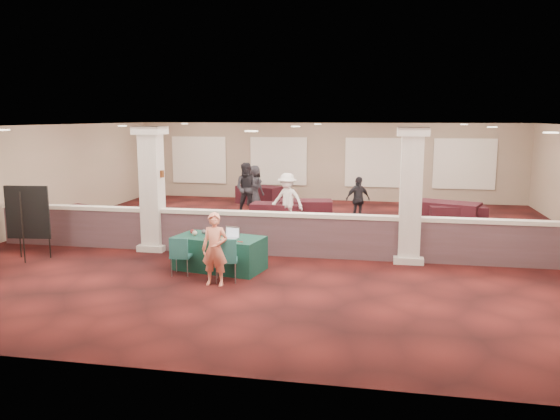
% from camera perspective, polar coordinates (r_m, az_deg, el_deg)
% --- Properties ---
extents(ground, '(16.00, 16.00, 0.00)m').
position_cam_1_polar(ground, '(15.17, 1.58, -3.39)').
color(ground, '#4B1412').
rests_on(ground, ground).
extents(wall_back, '(16.00, 0.04, 3.20)m').
position_cam_1_polar(wall_back, '(22.78, 4.82, 5.05)').
color(wall_back, gray).
rests_on(wall_back, ground).
extents(wall_front, '(16.00, 0.04, 3.20)m').
position_cam_1_polar(wall_front, '(7.23, -8.57, -5.12)').
color(wall_front, gray).
rests_on(wall_front, ground).
extents(wall_left, '(0.04, 16.00, 3.20)m').
position_cam_1_polar(wall_left, '(17.98, -24.49, 2.97)').
color(wall_left, gray).
rests_on(wall_left, ground).
extents(ceiling, '(16.00, 16.00, 0.02)m').
position_cam_1_polar(ceiling, '(14.78, 1.64, 8.78)').
color(ceiling, white).
rests_on(ceiling, wall_back).
extents(partition_wall, '(15.60, 0.28, 1.10)m').
position_cam_1_polar(partition_wall, '(13.60, 0.58, -2.47)').
color(partition_wall, '#4C3437').
rests_on(partition_wall, ground).
extents(column_left, '(0.72, 0.72, 3.20)m').
position_cam_1_polar(column_left, '(14.45, -13.22, 2.29)').
color(column_left, beige).
rests_on(column_left, ground).
extents(column_right, '(0.72, 0.72, 3.20)m').
position_cam_1_polar(column_right, '(13.23, 13.49, 1.62)').
color(column_right, beige).
rests_on(column_right, ground).
extents(sconce_left, '(0.12, 0.12, 0.18)m').
position_cam_1_polar(sconce_left, '(14.52, -14.29, 3.73)').
color(sconce_left, brown).
rests_on(sconce_left, column_left).
extents(sconce_right, '(0.12, 0.12, 0.18)m').
position_cam_1_polar(sconce_right, '(14.29, -12.25, 3.71)').
color(sconce_right, brown).
rests_on(sconce_right, column_left).
extents(near_table, '(2.14, 1.37, 0.76)m').
position_cam_1_polar(near_table, '(12.52, -6.35, -4.49)').
color(near_table, '#0D322C').
rests_on(near_table, ground).
extents(conf_chair_main, '(0.58, 0.58, 0.95)m').
position_cam_1_polar(conf_chair_main, '(11.49, -5.69, -4.83)').
color(conf_chair_main, '#205E5C').
rests_on(conf_chair_main, ground).
extents(conf_chair_side, '(0.46, 0.46, 0.86)m').
position_cam_1_polar(conf_chair_side, '(12.14, -10.38, -4.42)').
color(conf_chair_side, '#205E5C').
rests_on(conf_chair_side, ground).
extents(easel_board, '(1.07, 0.58, 1.82)m').
position_cam_1_polar(easel_board, '(14.42, -24.88, -0.30)').
color(easel_board, black).
rests_on(easel_board, ground).
extents(woman, '(0.56, 0.39, 1.52)m').
position_cam_1_polar(woman, '(11.29, -6.82, -4.08)').
color(woman, '#FF8F6E').
rests_on(woman, ground).
extents(far_table_front_left, '(2.00, 1.49, 0.73)m').
position_cam_1_polar(far_table_front_left, '(17.59, -19.65, -0.93)').
color(far_table_front_left, black).
rests_on(far_table_front_left, ground).
extents(far_table_front_center, '(1.62, 0.83, 0.65)m').
position_cam_1_polar(far_table_front_center, '(17.87, -0.43, -0.32)').
color(far_table_front_center, black).
rests_on(far_table_front_center, ground).
extents(far_table_front_right, '(1.79, 1.01, 0.69)m').
position_cam_1_polar(far_table_front_right, '(18.01, 17.98, -0.65)').
color(far_table_front_right, black).
rests_on(far_table_front_right, ground).
extents(far_table_back_left, '(1.95, 1.43, 0.71)m').
position_cam_1_polar(far_table_back_left, '(21.86, -2.17, 1.59)').
color(far_table_back_left, black).
rests_on(far_table_back_left, ground).
extents(far_table_back_center, '(1.84, 1.11, 0.70)m').
position_cam_1_polar(far_table_back_center, '(18.23, 2.72, -0.06)').
color(far_table_back_center, black).
rests_on(far_table_back_center, ground).
extents(far_table_back_right, '(2.12, 1.57, 0.77)m').
position_cam_1_polar(far_table_back_right, '(18.17, 17.14, -0.40)').
color(far_table_back_right, black).
rests_on(far_table_back_right, ground).
extents(attendee_a, '(0.91, 0.53, 1.85)m').
position_cam_1_polar(attendee_a, '(19.34, -3.43, 2.23)').
color(attendee_a, black).
rests_on(attendee_a, ground).
extents(attendee_b, '(1.17, 0.77, 1.69)m').
position_cam_1_polar(attendee_b, '(17.32, 0.76, 1.09)').
color(attendee_b, white).
rests_on(attendee_b, ground).
extents(attendee_c, '(0.97, 0.83, 1.51)m').
position_cam_1_polar(attendee_c, '(18.14, 8.14, 1.11)').
color(attendee_c, black).
rests_on(attendee_c, ground).
extents(attendee_d, '(0.91, 0.79, 1.63)m').
position_cam_1_polar(attendee_d, '(20.75, -2.69, 2.44)').
color(attendee_d, black).
rests_on(attendee_d, ground).
extents(laptop_base, '(0.39, 0.30, 0.02)m').
position_cam_1_polar(laptop_base, '(12.24, -5.21, -2.92)').
color(laptop_base, '#BBBABF').
rests_on(laptop_base, near_table).
extents(laptop_screen, '(0.34, 0.08, 0.23)m').
position_cam_1_polar(laptop_screen, '(12.31, -4.97, -2.25)').
color(laptop_screen, '#BBBABF').
rests_on(laptop_screen, near_table).
extents(screen_glow, '(0.31, 0.07, 0.20)m').
position_cam_1_polar(screen_glow, '(12.31, -4.98, -2.33)').
color(screen_glow, silver).
rests_on(screen_glow, near_table).
extents(knitting, '(0.47, 0.39, 0.03)m').
position_cam_1_polar(knitting, '(12.18, -6.76, -2.98)').
color(knitting, '#B6611D').
rests_on(knitting, near_table).
extents(yarn_cream, '(0.11, 0.11, 0.11)m').
position_cam_1_polar(yarn_cream, '(12.61, -8.90, -2.40)').
color(yarn_cream, beige).
rests_on(yarn_cream, near_table).
extents(yarn_red, '(0.10, 0.10, 0.10)m').
position_cam_1_polar(yarn_red, '(12.82, -9.14, -2.23)').
color(yarn_red, '#5B1E12').
rests_on(yarn_red, near_table).
extents(yarn_grey, '(0.11, 0.11, 0.11)m').
position_cam_1_polar(yarn_grey, '(12.75, -7.97, -2.26)').
color(yarn_grey, '#4B4B50').
rests_on(yarn_grey, near_table).
extents(scissors, '(0.13, 0.06, 0.01)m').
position_cam_1_polar(scissors, '(11.87, -4.18, -3.32)').
color(scissors, '#B11212').
rests_on(scissors, near_table).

